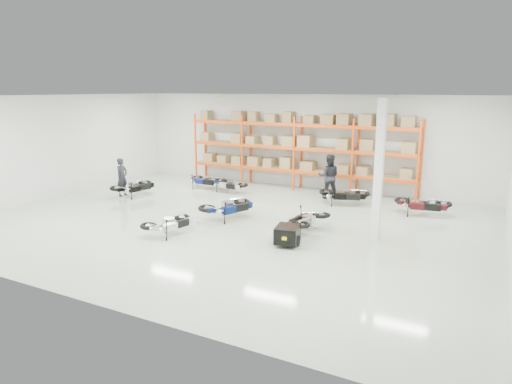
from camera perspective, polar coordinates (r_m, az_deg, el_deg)
The scene contains 14 objects.
room at distance 16.22m, azimuth -3.55°, elevation 3.87°, with size 18.00×18.00×18.00m.
pallet_rack at distance 21.94m, azimuth 5.24°, elevation 6.19°, with size 11.28×0.98×3.62m.
structural_column at distance 14.75m, azimuth 15.09°, elevation 2.56°, with size 0.25×0.25×4.50m, color white.
moto_blue_centre at distance 16.98m, azimuth -3.47°, elevation -1.46°, with size 0.85×1.92×1.17m, color #07184B, non-canonical shape.
moto_silver_left at distance 15.39m, azimuth -10.77°, elevation -3.49°, with size 0.73×1.64×1.00m, color silver, non-canonical shape.
moto_black_far_left at distance 21.25m, azimuth -14.97°, elevation 0.95°, with size 0.81×1.83×1.12m, color black, non-canonical shape.
moto_touring_right at distance 15.55m, azimuth 6.35°, elevation -3.06°, with size 0.77×1.74×1.06m, color black, non-canonical shape.
trailer at distance 14.18m, azimuth 3.96°, elevation -5.31°, with size 0.85×1.50×0.61m.
moto_back_a at distance 22.29m, azimuth -6.26°, elevation 1.75°, with size 0.75×1.69×1.03m, color navy, non-canonical shape.
moto_back_b at distance 21.37m, azimuth -3.35°, elevation 1.22°, with size 0.70×1.57×0.96m, color silver, non-canonical shape.
moto_back_c at distance 19.41m, azimuth 11.00°, elevation 0.04°, with size 0.80×1.81×1.11m, color black, non-canonical shape.
moto_back_d at distance 18.58m, azimuth 20.14°, elevation -1.08°, with size 0.80×1.81×1.11m, color #3F0C13, non-canonical shape.
person_left at distance 21.50m, azimuth -16.40°, elevation 1.81°, with size 0.62×0.41×1.71m, color #21222A.
person_back at distance 20.32m, azimuth 9.09°, elevation 1.92°, with size 0.95×0.74×1.96m, color black.
Camera 1 is at (8.31, -13.70, 4.76)m, focal length 32.00 mm.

